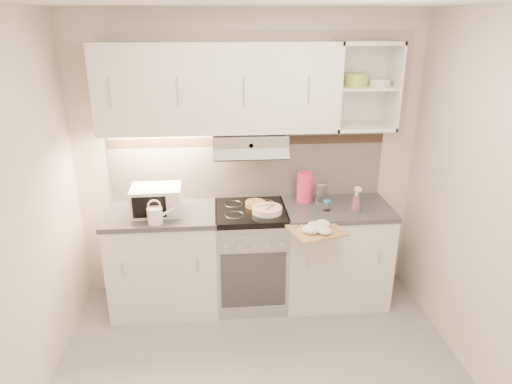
# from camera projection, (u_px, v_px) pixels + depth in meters

# --- Properties ---
(room_shell) EXTENTS (3.04, 2.84, 2.52)m
(room_shell) POSITION_uv_depth(u_px,v_px,m) (259.00, 149.00, 2.93)
(room_shell) COLOR beige
(room_shell) RESTS_ON ground
(base_cabinet_left) EXTENTS (0.90, 0.60, 0.86)m
(base_cabinet_left) POSITION_uv_depth(u_px,v_px,m) (165.00, 262.00, 3.97)
(base_cabinet_left) COLOR white
(base_cabinet_left) RESTS_ON ground
(worktop_left) EXTENTS (0.92, 0.62, 0.04)m
(worktop_left) POSITION_uv_depth(u_px,v_px,m) (161.00, 214.00, 3.81)
(worktop_left) COLOR #47474C
(worktop_left) RESTS_ON base_cabinet_left
(base_cabinet_right) EXTENTS (0.90, 0.60, 0.86)m
(base_cabinet_right) POSITION_uv_depth(u_px,v_px,m) (334.00, 254.00, 4.09)
(base_cabinet_right) COLOR white
(base_cabinet_right) RESTS_ON ground
(worktop_right) EXTENTS (0.92, 0.62, 0.04)m
(worktop_right) POSITION_uv_depth(u_px,v_px,m) (337.00, 208.00, 3.93)
(worktop_right) COLOR #47474C
(worktop_right) RESTS_ON base_cabinet_right
(electric_range) EXTENTS (0.60, 0.60, 0.90)m
(electric_range) POSITION_uv_depth(u_px,v_px,m) (251.00, 256.00, 4.03)
(electric_range) COLOR #B7B7BC
(electric_range) RESTS_ON ground
(microwave) EXTENTS (0.41, 0.32, 0.23)m
(microwave) POSITION_uv_depth(u_px,v_px,m) (156.00, 200.00, 3.75)
(microwave) COLOR white
(microwave) RESTS_ON worktop_left
(watering_can) EXTENTS (0.23, 0.12, 0.20)m
(watering_can) POSITION_uv_depth(u_px,v_px,m) (156.00, 215.00, 3.58)
(watering_can) COLOR white
(watering_can) RESTS_ON worktop_left
(plate_stack) EXTENTS (0.25, 0.25, 0.05)m
(plate_stack) POSITION_uv_depth(u_px,v_px,m) (267.00, 210.00, 3.79)
(plate_stack) COLOR white
(plate_stack) RESTS_ON electric_range
(bread_loaf) EXTENTS (0.17, 0.17, 0.04)m
(bread_loaf) POSITION_uv_depth(u_px,v_px,m) (255.00, 204.00, 3.92)
(bread_loaf) COLOR #A78741
(bread_loaf) RESTS_ON electric_range
(pink_pitcher) EXTENTS (0.15, 0.14, 0.27)m
(pink_pitcher) POSITION_uv_depth(u_px,v_px,m) (305.00, 187.00, 3.99)
(pink_pitcher) COLOR #F02F66
(pink_pitcher) RESTS_ON worktop_right
(glass_jar) EXTENTS (0.10, 0.10, 0.19)m
(glass_jar) POSITION_uv_depth(u_px,v_px,m) (321.00, 193.00, 3.96)
(glass_jar) COLOR silver
(glass_jar) RESTS_ON worktop_right
(spice_jar) EXTENTS (0.06, 0.06, 0.09)m
(spice_jar) POSITION_uv_depth(u_px,v_px,m) (327.00, 205.00, 3.82)
(spice_jar) COLOR silver
(spice_jar) RESTS_ON worktop_right
(spray_bottle) EXTENTS (0.09, 0.09, 0.23)m
(spray_bottle) POSITION_uv_depth(u_px,v_px,m) (356.00, 201.00, 3.79)
(spray_bottle) COLOR pink
(spray_bottle) RESTS_ON worktop_right
(cutting_board) EXTENTS (0.47, 0.45, 0.02)m
(cutting_board) POSITION_uv_depth(u_px,v_px,m) (316.00, 230.00, 3.55)
(cutting_board) COLOR tan
(cutting_board) RESTS_ON base_cabinet_right
(dish_towel) EXTENTS (0.29, 0.25, 0.07)m
(dish_towel) POSITION_uv_depth(u_px,v_px,m) (314.00, 227.00, 3.49)
(dish_towel) COLOR silver
(dish_towel) RESTS_ON cutting_board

